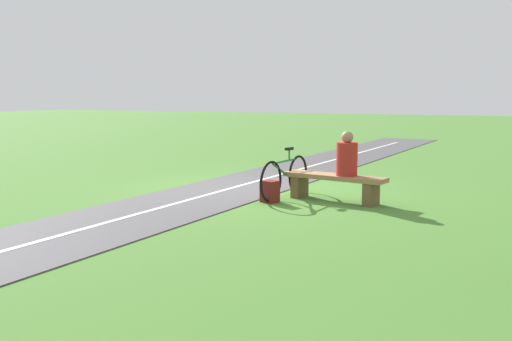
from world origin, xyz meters
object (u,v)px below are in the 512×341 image
object	(u,v)px
person_seated	(347,157)
bicycle	(285,177)
bench	(334,182)
backpack	(270,192)

from	to	relation	value
person_seated	bicycle	distance (m)	1.21
bench	backpack	distance (m)	1.15
bicycle	backpack	size ratio (longest dim) A/B	4.62
bench	backpack	xyz separation A→B (m)	(1.00, 0.54, -0.14)
bicycle	backpack	world-z (taller)	bicycle
person_seated	bicycle	bearing A→B (deg)	12.26
bench	person_seated	xyz separation A→B (m)	(-0.24, 0.05, 0.47)
bicycle	backpack	xyz separation A→B (m)	(0.10, 0.50, -0.20)
bench	backpack	size ratio (longest dim) A/B	5.06
bench	person_seated	distance (m)	0.53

